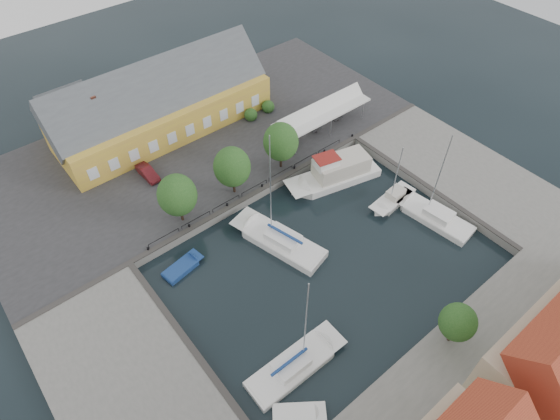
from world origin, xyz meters
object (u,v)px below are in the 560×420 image
Objects in this scene: center_sailboat at (280,242)px; trawler at (336,174)px; east_boat_c at (434,217)px; car_silver at (255,76)px; east_boat_b at (393,200)px; warehouse at (156,106)px; launch_sw at (298,415)px; west_boat_d at (294,366)px; tent_canopy at (322,112)px; car_red at (148,173)px; launch_nw at (183,268)px.

center_sailboat reaches higher than trawler.
east_boat_c reaches higher than trawler.
center_sailboat is 1.20× the size of trawler.
car_silver is 23.66m from trawler.
center_sailboat is at bearing 166.66° from east_boat_b.
warehouse reaches higher than launch_sw.
west_boat_d is at bearing -101.56° from warehouse.
tent_canopy is 19.80m from east_boat_c.
launch_sw is at bearing -135.30° from tent_canopy.
car_red is at bearing 109.71° from center_sailboat.
launch_nw is (-9.60, -21.36, -4.34)m from warehouse.
center_sailboat is 18.08m from launch_sw.
warehouse is at bearing 65.79° from launch_nw.
car_silver is at bearing 18.99° from car_red.
east_boat_c reaches higher than launch_sw.
east_boat_c is at bearing 8.29° from west_boat_d.
warehouse is 10.11m from car_red.
car_red is at bearing 86.94° from west_boat_d.
launch_nw is (-2.08, 15.45, -0.18)m from west_boat_d.
car_red is at bearing 130.75° from east_boat_c.
west_boat_d is at bearing -159.62° from east_boat_b.
warehouse is 6.94× the size of car_silver.
trawler reaches higher than car_silver.
trawler is 2.74× the size of launch_sw.
trawler is 0.97× the size of west_boat_d.
car_silver is (0.38, 15.31, -1.98)m from tent_canopy.
car_red reaches higher than launch_sw.
tent_canopy is at bearing 44.70° from launch_sw.
warehouse is at bearing 49.41° from car_red.
west_boat_d reaches higher than launch_nw.
west_boat_d is (-7.82, -11.64, -0.09)m from center_sailboat.
warehouse reaches higher than car_silver.
tent_canopy reaches higher than launch_sw.
warehouse is 2.31× the size of trawler.
west_boat_d is 2.84× the size of launch_sw.
east_boat_c is 28.42m from launch_nw.
west_boat_d reaches higher than car_silver.
center_sailboat reaches higher than launch_nw.
center_sailboat is at bearing -72.98° from car_red.
center_sailboat is 3.30× the size of launch_sw.
car_silver is at bearing 57.93° from center_sailboat.
east_boat_b is 25.30m from launch_nw.
center_sailboat is 1.62× the size of east_boat_b.
launch_sw is (-3.94, -32.42, -1.55)m from car_red.
warehouse is at bearing 118.95° from trawler.
car_red is at bearing 94.66° from car_silver.
launch_sw is at bearing -124.36° from center_sailboat.
east_boat_b is 27.12m from launch_sw.
east_boat_c is (1.52, -4.78, -0.00)m from east_boat_b.
tent_canopy is at bearing 88.72° from east_boat_c.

